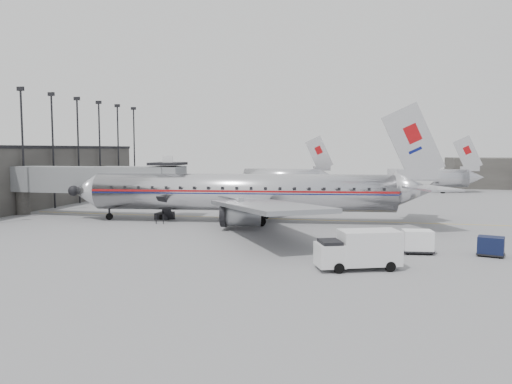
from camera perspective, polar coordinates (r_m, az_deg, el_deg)
ground at (r=51.13m, az=-2.25°, el=-3.91°), size 160.00×160.00×0.00m
terminal at (r=75.18m, az=-26.19°, el=1.50°), size 12.00×46.00×8.00m
apron_line at (r=56.32m, az=2.23°, el=-3.08°), size 60.00×0.15×0.01m
jet_bridge at (r=60.27m, az=-16.91°, el=1.23°), size 21.00×6.20×7.10m
floodlight_masts at (r=73.74m, az=-20.88°, el=5.02°), size 0.90×42.25×15.25m
distant_aircraft_near at (r=92.21m, az=3.12°, el=1.77°), size 16.39×3.20×10.26m
distant_aircraft_mid at (r=95.80m, az=19.06°, el=1.63°), size 16.39×3.20×10.26m
airliner at (r=53.54m, az=-0.62°, el=-0.05°), size 40.25×37.12×12.74m
service_van at (r=33.57m, az=11.68°, el=-6.39°), size 5.81×3.80×2.56m
baggage_cart_navy at (r=40.68m, az=25.25°, el=-5.59°), size 2.19×1.90×1.46m
baggage_cart_white at (r=39.79m, az=17.97°, el=-5.35°), size 2.41×1.93×1.76m
ramp_worker at (r=53.60m, az=-0.08°, el=-2.58°), size 0.74×0.68×1.69m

